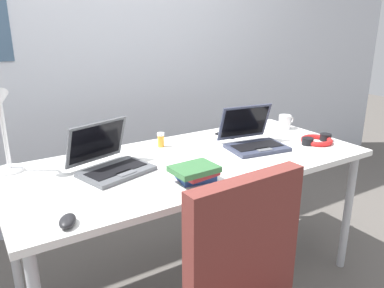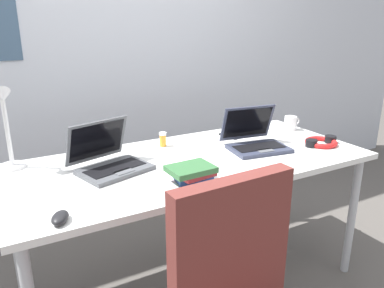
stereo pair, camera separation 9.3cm
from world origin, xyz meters
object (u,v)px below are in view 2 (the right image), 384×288
object	(u,v)px
headphones	(321,142)
pill_bottle	(163,139)
coffee_mug	(291,123)
laptop_far_corner	(255,140)
computer_mouse	(60,218)
desk_lamp	(7,129)
laptop_by_keyboard	(109,160)
book_stack	(192,172)
cell_phone	(230,136)

from	to	relation	value
headphones	pill_bottle	distance (m)	0.89
coffee_mug	laptop_far_corner	bearing A→B (deg)	-156.80
computer_mouse	headphones	size ratio (longest dim) A/B	0.45
computer_mouse	desk_lamp	bearing A→B (deg)	124.71
laptop_by_keyboard	desk_lamp	bearing A→B (deg)	151.90
laptop_far_corner	computer_mouse	size ratio (longest dim) A/B	3.57
book_stack	coffee_mug	bearing A→B (deg)	23.31
coffee_mug	headphones	bearing A→B (deg)	-101.09
laptop_by_keyboard	computer_mouse	distance (m)	0.50
computer_mouse	headphones	world-z (taller)	headphones
pill_bottle	book_stack	world-z (taller)	pill_bottle
pill_bottle	book_stack	size ratio (longest dim) A/B	0.39
headphones	coffee_mug	bearing A→B (deg)	78.91
laptop_far_corner	headphones	size ratio (longest dim) A/B	1.60
laptop_far_corner	headphones	xyz separation A→B (m)	(0.36, -0.13, -0.03)
desk_lamp	headphones	bearing A→B (deg)	-15.30
headphones	laptop_far_corner	bearing A→B (deg)	159.98
cell_phone	desk_lamp	bearing A→B (deg)	166.87
desk_lamp	computer_mouse	xyz separation A→B (m)	(0.10, -0.60, -0.18)
laptop_by_keyboard	cell_phone	size ratio (longest dim) A/B	2.78
laptop_far_corner	computer_mouse	world-z (taller)	laptop_far_corner
laptop_far_corner	laptop_by_keyboard	world-z (taller)	laptop_by_keyboard
cell_phone	pill_bottle	bearing A→B (deg)	165.34
laptop_far_corner	book_stack	distance (m)	0.56
desk_lamp	laptop_by_keyboard	size ratio (longest dim) A/B	1.06
coffee_mug	cell_phone	bearing A→B (deg)	171.11
headphones	coffee_mug	xyz separation A→B (m)	(0.06, 0.31, 0.03)
desk_lamp	laptop_by_keyboard	xyz separation A→B (m)	(0.40, -0.21, -0.15)
computer_mouse	laptop_far_corner	bearing A→B (deg)	41.74
laptop_by_keyboard	cell_phone	xyz separation A→B (m)	(0.80, 0.17, -0.04)
cell_phone	book_stack	xyz separation A→B (m)	(-0.52, -0.47, 0.04)
desk_lamp	laptop_by_keyboard	bearing A→B (deg)	-28.10
computer_mouse	cell_phone	xyz separation A→B (m)	(1.10, 0.56, -0.01)
laptop_by_keyboard	pill_bottle	distance (m)	0.41
laptop_far_corner	laptop_by_keyboard	distance (m)	0.79
pill_bottle	coffee_mug	bearing A→B (deg)	-6.25
desk_lamp	coffee_mug	distance (m)	1.62
headphones	book_stack	xyz separation A→B (m)	(-0.88, -0.09, 0.02)
laptop_far_corner	pill_bottle	xyz separation A→B (m)	(-0.43, 0.27, -0.00)
headphones	book_stack	distance (m)	0.88
laptop_far_corner	coffee_mug	bearing A→B (deg)	23.20
computer_mouse	pill_bottle	distance (m)	0.89
computer_mouse	book_stack	xyz separation A→B (m)	(0.57, 0.09, 0.02)
computer_mouse	book_stack	bearing A→B (deg)	34.55
laptop_by_keyboard	coffee_mug	size ratio (longest dim) A/B	3.35
pill_bottle	headphones	bearing A→B (deg)	-27.29
desk_lamp	coffee_mug	bearing A→B (deg)	-3.92
computer_mouse	headphones	xyz separation A→B (m)	(1.45, 0.18, -0.00)
headphones	book_stack	size ratio (longest dim) A/B	1.05
laptop_by_keyboard	computer_mouse	world-z (taller)	laptop_by_keyboard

